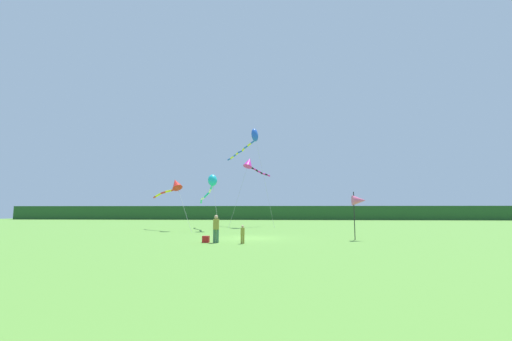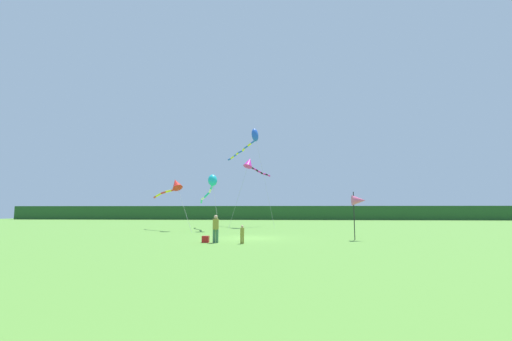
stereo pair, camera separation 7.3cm
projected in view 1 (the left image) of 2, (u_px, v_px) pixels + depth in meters
The scene contains 10 objects.
ground_plane at pixel (250, 238), 24.26m from camera, with size 120.00×120.00×0.00m, color #5B9338.
distant_treeline at pixel (269, 213), 69.02m from camera, with size 108.00×2.72×2.78m, color #234C23.
person_adult at pixel (216, 227), 20.84m from camera, with size 0.37×0.37×1.69m.
person_child at pixel (243, 233), 20.24m from camera, with size 0.24×0.24×1.10m.
cooler_box at pixel (206, 239), 20.89m from camera, with size 0.42×0.36×0.41m, color red.
banner_flag_pole at pixel (359, 201), 22.94m from camera, with size 0.90×0.70×3.24m.
kite_red at pixel (174, 185), 33.48m from camera, with size 5.81×5.71×5.28m.
kite_blue at pixel (252, 138), 42.29m from camera, with size 6.58×7.76×12.12m.
kite_cyan at pixel (211, 184), 33.67m from camera, with size 3.83×8.81×5.58m.
kite_magenta at pixel (250, 164), 39.94m from camera, with size 4.37×6.60×8.29m.
Camera 1 is at (2.07, -24.57, 2.02)m, focal length 23.70 mm.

